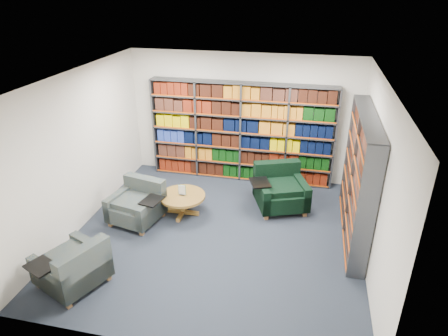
% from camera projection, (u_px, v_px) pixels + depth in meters
% --- Properties ---
extents(room_shell, '(5.02, 5.02, 2.82)m').
position_uv_depth(room_shell, '(216.00, 164.00, 6.56)').
color(room_shell, black).
rests_on(room_shell, ground).
extents(bookshelf_back, '(4.00, 0.28, 2.20)m').
position_uv_depth(bookshelf_back, '(241.00, 133.00, 8.75)').
color(bookshelf_back, '#47494F').
rests_on(bookshelf_back, ground).
extents(bookshelf_right, '(0.28, 2.50, 2.20)m').
position_uv_depth(bookshelf_right, '(359.00, 178.00, 6.76)').
color(bookshelf_right, '#47494F').
rests_on(bookshelf_right, ground).
extents(chair_teal_left, '(1.09, 1.01, 0.77)m').
position_uv_depth(chair_teal_left, '(139.00, 205.00, 7.51)').
color(chair_teal_left, '#071C3B').
rests_on(chair_teal_left, ground).
extents(chair_green_right, '(1.25, 1.21, 0.85)m').
position_uv_depth(chair_green_right, '(279.00, 190.00, 7.96)').
color(chair_green_right, black).
rests_on(chair_green_right, ground).
extents(chair_teal_front, '(1.12, 1.15, 0.78)m').
position_uv_depth(chair_teal_front, '(75.00, 269.00, 5.85)').
color(chair_teal_front, '#071C3B').
rests_on(chair_teal_front, ground).
extents(coffee_table, '(0.88, 0.88, 0.62)m').
position_uv_depth(coffee_table, '(182.00, 199.00, 7.67)').
color(coffee_table, olive).
rests_on(coffee_table, ground).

